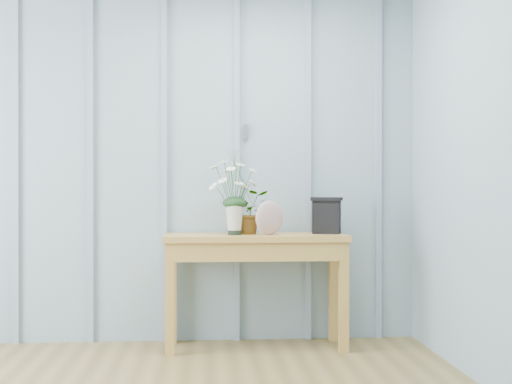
{
  "coord_description": "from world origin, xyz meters",
  "views": [
    {
      "loc": [
        0.52,
        -2.7,
        1.05
      ],
      "look_at": [
        0.86,
        1.94,
        1.03
      ],
      "focal_mm": 50.0,
      "sensor_mm": 36.0,
      "label": 1
    }
  ],
  "objects": [
    {
      "name": "room_shell",
      "position": [
        0.0,
        0.92,
        1.99
      ],
      "size": [
        4.0,
        4.5,
        2.5
      ],
      "color": "#8AA2AE",
      "rests_on": "ground"
    },
    {
      "name": "sideboard",
      "position": [
        0.86,
        1.99,
        0.64
      ],
      "size": [
        1.2,
        0.45,
        0.75
      ],
      "color": "#B08338",
      "rests_on": "ground"
    },
    {
      "name": "daisy_vase",
      "position": [
        0.72,
        1.94,
        1.09
      ],
      "size": [
        0.38,
        0.29,
        0.54
      ],
      "color": "black",
      "rests_on": "sideboard"
    },
    {
      "name": "spider_plant",
      "position": [
        0.82,
        2.05,
        0.9
      ],
      "size": [
        0.31,
        0.29,
        0.29
      ],
      "primitive_type": "imported",
      "rotation": [
        0.0,
        0.0,
        0.28
      ],
      "color": "#163419",
      "rests_on": "sideboard"
    },
    {
      "name": "felt_disc_vessel",
      "position": [
        0.95,
        1.92,
        0.86
      ],
      "size": [
        0.22,
        0.18,
        0.22
      ],
      "primitive_type": "ellipsoid",
      "rotation": [
        0.0,
        0.0,
        0.59
      ],
      "color": "#8E4E5F",
      "rests_on": "sideboard"
    },
    {
      "name": "carved_box",
      "position": [
        1.35,
        2.03,
        0.87
      ],
      "size": [
        0.24,
        0.21,
        0.24
      ],
      "color": "black",
      "rests_on": "sideboard"
    }
  ]
}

